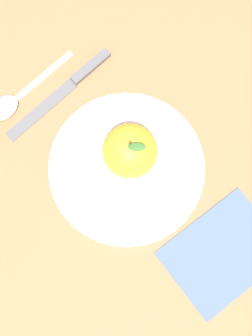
% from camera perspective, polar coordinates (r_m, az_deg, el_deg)
% --- Properties ---
extents(ground_plane, '(2.40, 2.40, 0.00)m').
position_cam_1_polar(ground_plane, '(0.73, -0.86, 0.39)').
color(ground_plane, olive).
extents(dinner_plate, '(0.23, 0.23, 0.01)m').
position_cam_1_polar(dinner_plate, '(0.72, 0.00, -0.17)').
color(dinner_plate, silver).
rests_on(dinner_plate, ground_plane).
extents(apple, '(0.08, 0.08, 0.09)m').
position_cam_1_polar(apple, '(0.68, 0.47, 2.01)').
color(apple, gold).
rests_on(apple, dinner_plate).
extents(knife, '(0.07, 0.20, 0.01)m').
position_cam_1_polar(knife, '(0.77, -6.78, 9.52)').
color(knife, '#59595E').
rests_on(knife, ground_plane).
extents(spoon, '(0.07, 0.16, 0.01)m').
position_cam_1_polar(spoon, '(0.77, -13.20, 7.65)').
color(spoon, silver).
rests_on(spoon, ground_plane).
extents(linen_napkin, '(0.17, 0.19, 0.00)m').
position_cam_1_polar(linen_napkin, '(0.73, 11.30, -9.79)').
color(linen_napkin, slate).
rests_on(linen_napkin, ground_plane).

